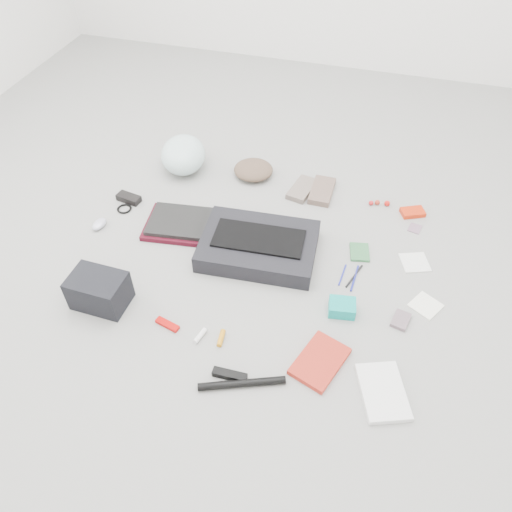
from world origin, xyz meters
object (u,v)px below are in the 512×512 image
(messenger_bag, at_px, (259,246))
(camera_bag, at_px, (99,291))
(book_red, at_px, (320,361))
(accordion_wallet, at_px, (342,307))
(bike_helmet, at_px, (183,155))
(laptop, at_px, (182,221))

(messenger_bag, relative_size, camera_bag, 2.31)
(book_red, bearing_deg, camera_bag, -162.86)
(book_red, distance_m, accordion_wallet, 0.26)
(book_red, height_order, accordion_wallet, accordion_wallet)
(camera_bag, bearing_deg, bike_helmet, 93.14)
(laptop, relative_size, accordion_wallet, 2.88)
(messenger_bag, distance_m, book_red, 0.61)
(camera_bag, xyz_separation_m, accordion_wallet, (0.93, 0.22, -0.04))
(accordion_wallet, bearing_deg, bike_helmet, 134.22)
(messenger_bag, bearing_deg, laptop, 166.49)
(messenger_bag, relative_size, laptop, 1.66)
(messenger_bag, distance_m, bike_helmet, 0.74)
(book_red, bearing_deg, messenger_bag, 146.97)
(bike_helmet, bearing_deg, laptop, -86.85)
(messenger_bag, height_order, camera_bag, camera_bag)
(messenger_bag, bearing_deg, bike_helmet, 133.77)
(bike_helmet, distance_m, accordion_wallet, 1.20)
(messenger_bag, distance_m, laptop, 0.39)
(camera_bag, bearing_deg, book_red, -0.71)
(laptop, xyz_separation_m, bike_helmet, (-0.16, 0.43, 0.05))
(laptop, distance_m, book_red, 0.93)
(messenger_bag, xyz_separation_m, accordion_wallet, (0.41, -0.23, -0.02))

